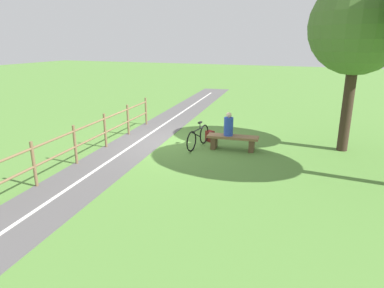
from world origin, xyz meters
TOP-DOWN VIEW (x-y plane):
  - ground_plane at (0.00, 0.00)m, footprint 80.00×80.00m
  - paved_path at (0.84, 4.00)m, footprint 5.74×35.99m
  - path_centre_line at (0.84, 4.00)m, footprint 3.58×31.82m
  - bench at (-2.18, 0.04)m, footprint 1.73×0.64m
  - person_seated at (-2.02, 0.05)m, footprint 0.33×0.33m
  - bicycle at (-1.00, 0.21)m, footprint 0.19×1.68m
  - backpack at (-1.15, -0.64)m, footprint 0.36×0.34m
  - fence_roadside at (1.85, 2.24)m, footprint 0.87×8.61m
  - tree_by_path at (-5.60, -1.27)m, footprint 2.94×2.94m

SIDE VIEW (x-z plane):
  - ground_plane at x=0.00m, z-range 0.00..0.00m
  - paved_path at x=0.84m, z-range 0.00..0.02m
  - path_centre_line at x=0.84m, z-range 0.02..0.02m
  - backpack at x=-1.15m, z-range 0.00..0.38m
  - bench at x=-2.18m, z-range 0.09..0.57m
  - bicycle at x=-1.00m, z-range -0.07..0.79m
  - fence_roadside at x=1.85m, z-range 0.10..1.28m
  - person_seated at x=-2.02m, z-range 0.43..1.22m
  - tree_by_path at x=-5.60m, z-range 1.20..6.62m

